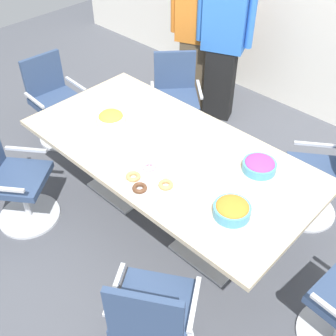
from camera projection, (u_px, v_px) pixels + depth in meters
name	position (u px, v px, depth m)	size (l,w,h in m)	color
ground_plane	(168.00, 214.00, 3.74)	(10.00, 10.00, 0.01)	#4C4F56
conference_table	(168.00, 161.00, 3.32)	(2.40, 1.20, 0.75)	#CCB793
office_chair_1	(321.00, 179.00, 3.49)	(0.75, 0.75, 0.91)	silver
office_chair_2	(176.00, 102.00, 4.41)	(0.76, 0.76, 0.91)	silver
office_chair_3	(56.00, 104.00, 4.38)	(0.57, 0.57, 0.91)	silver
office_chair_4	(13.00, 183.00, 3.44)	(0.76, 0.76, 0.91)	silver
office_chair_5	(152.00, 319.00, 2.52)	(0.74, 0.74, 0.91)	silver
person_standing_0	(196.00, 34.00, 4.56)	(0.60, 0.37, 1.73)	brown
person_standing_1	(223.00, 42.00, 4.36)	(0.59, 0.37, 1.75)	black
snack_bowl_candy_mix	(260.00, 165.00, 3.02)	(0.25, 0.25, 0.10)	#4C9EC6
snack_bowl_chips_yellow	(111.00, 119.00, 3.46)	(0.24, 0.24, 0.12)	white
snack_bowl_chips_orange	(232.00, 209.00, 2.68)	(0.25, 0.25, 0.11)	#4C9EC6
donut_platter	(151.00, 179.00, 2.95)	(0.36, 0.36, 0.04)	white
plate_stack	(151.00, 107.00, 3.67)	(0.21, 0.21, 0.03)	white
napkin_pile	(178.00, 142.00, 3.26)	(0.18, 0.18, 0.05)	white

